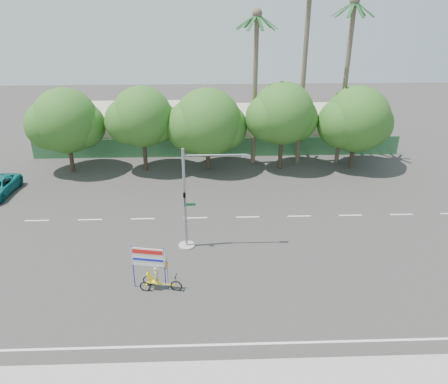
{
  "coord_description": "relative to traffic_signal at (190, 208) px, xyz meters",
  "views": [
    {
      "loc": [
        -0.86,
        -21.48,
        15.87
      ],
      "look_at": [
        0.09,
        5.11,
        3.5
      ],
      "focal_mm": 35.0,
      "sensor_mm": 36.0,
      "label": 1
    }
  ],
  "objects": [
    {
      "name": "tree_center",
      "position": [
        1.14,
        14.02,
        1.55
      ],
      "size": [
        7.62,
        6.4,
        7.85
      ],
      "color": "#473828",
      "rests_on": "ground"
    },
    {
      "name": "palm_tall",
      "position": [
        10.2,
        15.52,
        7.55
      ],
      "size": [
        3.73,
        3.79,
        17.45
      ],
      "color": "#70604C",
      "rests_on": "ground"
    },
    {
      "name": "tree_far_left",
      "position": [
        -11.85,
        14.02,
        1.84
      ],
      "size": [
        7.14,
        6.0,
        7.96
      ],
      "color": "#473828",
      "rests_on": "ground"
    },
    {
      "name": "trike_billboard",
      "position": [
        -1.96,
        -4.59,
        -1.77
      ],
      "size": [
        2.86,
        0.94,
        2.85
      ],
      "rotation": [
        0.0,
        0.0,
        -0.18
      ],
      "color": "black",
      "rests_on": "ground"
    },
    {
      "name": "palm_short",
      "position": [
        5.7,
        15.52,
        5.94
      ],
      "size": [
        3.73,
        3.79,
        14.45
      ],
      "color": "#70604C",
      "rests_on": "ground"
    },
    {
      "name": "ground",
      "position": [
        2.2,
        -3.98,
        -2.92
      ],
      "size": [
        120.0,
        120.0,
        0.0
      ],
      "primitive_type": "plane",
      "color": "#33302D",
      "rests_on": "ground"
    },
    {
      "name": "traffic_signal",
      "position": [
        0.0,
        0.0,
        0.0
      ],
      "size": [
        4.72,
        1.1,
        7.0
      ],
      "color": "gray",
      "rests_on": "ground"
    },
    {
      "name": "palm_mid",
      "position": [
        14.2,
        15.52,
        6.48
      ],
      "size": [
        3.73,
        3.79,
        15.45
      ],
      "color": "#70604C",
      "rests_on": "ground"
    },
    {
      "name": "building_right",
      "position": [
        10.2,
        22.02,
        -1.12
      ],
      "size": [
        14.0,
        8.0,
        3.6
      ],
      "primitive_type": "cube",
      "color": "#C0B798",
      "rests_on": "ground"
    },
    {
      "name": "building_left",
      "position": [
        -7.8,
        22.02,
        -0.92
      ],
      "size": [
        12.0,
        8.0,
        4.0
      ],
      "primitive_type": "cube",
      "color": "#C0B798",
      "rests_on": "ground"
    },
    {
      "name": "tree_left",
      "position": [
        -4.85,
        14.02,
        2.14
      ],
      "size": [
        6.66,
        5.6,
        8.07
      ],
      "color": "#473828",
      "rests_on": "ground"
    },
    {
      "name": "tree_far_right",
      "position": [
        15.15,
        14.02,
        1.73
      ],
      "size": [
        7.38,
        6.2,
        7.94
      ],
      "color": "#473828",
      "rests_on": "ground"
    },
    {
      "name": "tree_right",
      "position": [
        8.15,
        14.02,
        2.32
      ],
      "size": [
        6.9,
        5.8,
        8.36
      ],
      "color": "#473828",
      "rests_on": "ground"
    },
    {
      "name": "fence",
      "position": [
        2.2,
        17.52,
        -1.92
      ],
      "size": [
        38.0,
        0.08,
        2.0
      ],
      "primitive_type": "cube",
      "color": "#336B3D",
      "rests_on": "ground"
    },
    {
      "name": "sidewalk_near",
      "position": [
        2.2,
        -11.48,
        -2.86
      ],
      "size": [
        50.0,
        2.4,
        0.12
      ],
      "primitive_type": "cube",
      "color": "gray",
      "rests_on": "ground"
    }
  ]
}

